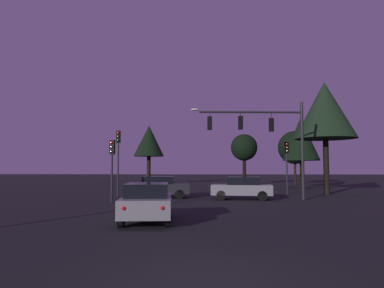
{
  "coord_description": "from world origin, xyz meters",
  "views": [
    {
      "loc": [
        0.02,
        -6.42,
        2.13
      ],
      "look_at": [
        -0.93,
        17.03,
        3.74
      ],
      "focal_mm": 32.59,
      "sensor_mm": 36.0,
      "label": 1
    }
  ],
  "objects_px": {
    "tree_behind_sign": "(301,139)",
    "traffic_light_median": "(287,157)",
    "traffic_light_corner_right": "(112,158)",
    "tree_right_cluster": "(149,141)",
    "tree_lot_edge": "(325,111)",
    "traffic_light_corner_left": "(118,150)",
    "car_crossing_left": "(160,187)",
    "car_nearside_lane": "(147,202)",
    "tree_center_horizon": "(244,148)",
    "tree_left_far": "(295,148)",
    "traffic_signal_mast_arm": "(265,131)",
    "car_crossing_right": "(242,188)"
  },
  "relations": [
    {
      "from": "tree_right_cluster",
      "to": "tree_behind_sign",
      "type": "bearing_deg",
      "value": -28.95
    },
    {
      "from": "traffic_signal_mast_arm",
      "to": "tree_lot_edge",
      "type": "height_order",
      "value": "tree_lot_edge"
    },
    {
      "from": "tree_center_horizon",
      "to": "tree_lot_edge",
      "type": "relative_size",
      "value": 0.7
    },
    {
      "from": "traffic_signal_mast_arm",
      "to": "traffic_light_corner_right",
      "type": "distance_m",
      "value": 10.16
    },
    {
      "from": "traffic_signal_mast_arm",
      "to": "traffic_light_corner_left",
      "type": "bearing_deg",
      "value": 168.27
    },
    {
      "from": "tree_behind_sign",
      "to": "tree_left_far",
      "type": "distance_m",
      "value": 8.69
    },
    {
      "from": "car_crossing_left",
      "to": "tree_right_cluster",
      "type": "distance_m",
      "value": 21.73
    },
    {
      "from": "traffic_light_corner_left",
      "to": "tree_left_far",
      "type": "bearing_deg",
      "value": 46.88
    },
    {
      "from": "traffic_light_corner_right",
      "to": "car_crossing_right",
      "type": "xyz_separation_m",
      "value": [
        8.26,
        2.31,
        -1.96
      ]
    },
    {
      "from": "tree_behind_sign",
      "to": "traffic_light_median",
      "type": "bearing_deg",
      "value": -112.91
    },
    {
      "from": "traffic_light_corner_left",
      "to": "car_crossing_left",
      "type": "xyz_separation_m",
      "value": [
        3.23,
        -0.82,
        -2.64
      ]
    },
    {
      "from": "traffic_signal_mast_arm",
      "to": "tree_right_cluster",
      "type": "bearing_deg",
      "value": 117.45
    },
    {
      "from": "tree_lot_edge",
      "to": "traffic_light_corner_right",
      "type": "bearing_deg",
      "value": -156.15
    },
    {
      "from": "traffic_light_corner_right",
      "to": "tree_behind_sign",
      "type": "height_order",
      "value": "tree_behind_sign"
    },
    {
      "from": "traffic_light_median",
      "to": "car_nearside_lane",
      "type": "relative_size",
      "value": 1.02
    },
    {
      "from": "car_nearside_lane",
      "to": "tree_left_far",
      "type": "bearing_deg",
      "value": 66.17
    },
    {
      "from": "traffic_light_median",
      "to": "tree_lot_edge",
      "type": "xyz_separation_m",
      "value": [
        3.09,
        -0.11,
        3.75
      ]
    },
    {
      "from": "traffic_light_corner_right",
      "to": "traffic_light_median",
      "type": "distance_m",
      "value": 14.15
    },
    {
      "from": "car_crossing_left",
      "to": "tree_left_far",
      "type": "bearing_deg",
      "value": 53.72
    },
    {
      "from": "car_crossing_left",
      "to": "traffic_light_corner_left",
      "type": "bearing_deg",
      "value": 165.79
    },
    {
      "from": "traffic_light_median",
      "to": "car_nearside_lane",
      "type": "xyz_separation_m",
      "value": [
        -8.82,
        -14.52,
        -2.19
      ]
    },
    {
      "from": "car_crossing_right",
      "to": "tree_lot_edge",
      "type": "distance_m",
      "value": 10.34
    },
    {
      "from": "car_nearside_lane",
      "to": "tree_center_horizon",
      "type": "xyz_separation_m",
      "value": [
        7.06,
        29.58,
        3.82
      ]
    },
    {
      "from": "traffic_light_corner_left",
      "to": "traffic_light_corner_right",
      "type": "bearing_deg",
      "value": -80.81
    },
    {
      "from": "car_nearside_lane",
      "to": "traffic_light_corner_left",
      "type": "bearing_deg",
      "value": 109.61
    },
    {
      "from": "tree_right_cluster",
      "to": "traffic_signal_mast_arm",
      "type": "bearing_deg",
      "value": -62.55
    },
    {
      "from": "traffic_light_corner_right",
      "to": "tree_right_cluster",
      "type": "height_order",
      "value": "tree_right_cluster"
    },
    {
      "from": "traffic_signal_mast_arm",
      "to": "traffic_light_corner_left",
      "type": "xyz_separation_m",
      "value": [
        -10.47,
        2.17,
        -1.14
      ]
    },
    {
      "from": "traffic_light_median",
      "to": "tree_lot_edge",
      "type": "height_order",
      "value": "tree_lot_edge"
    },
    {
      "from": "tree_center_horizon",
      "to": "car_crossing_right",
      "type": "bearing_deg",
      "value": -96.69
    },
    {
      "from": "tree_left_far",
      "to": "tree_center_horizon",
      "type": "relative_size",
      "value": 1.08
    },
    {
      "from": "tree_left_far",
      "to": "tree_behind_sign",
      "type": "bearing_deg",
      "value": -100.06
    },
    {
      "from": "tree_center_horizon",
      "to": "tree_lot_edge",
      "type": "distance_m",
      "value": 16.06
    },
    {
      "from": "traffic_signal_mast_arm",
      "to": "traffic_light_corner_right",
      "type": "height_order",
      "value": "traffic_signal_mast_arm"
    },
    {
      "from": "car_nearside_lane",
      "to": "tree_right_cluster",
      "type": "height_order",
      "value": "tree_right_cluster"
    },
    {
      "from": "traffic_light_corner_left",
      "to": "tree_left_far",
      "type": "xyz_separation_m",
      "value": [
        17.75,
        18.95,
        1.25
      ]
    },
    {
      "from": "car_crossing_left",
      "to": "tree_lot_edge",
      "type": "xyz_separation_m",
      "value": [
        12.86,
        3.48,
        5.94
      ]
    },
    {
      "from": "traffic_light_median",
      "to": "car_crossing_left",
      "type": "bearing_deg",
      "value": -159.82
    },
    {
      "from": "traffic_signal_mast_arm",
      "to": "traffic_light_corner_left",
      "type": "height_order",
      "value": "traffic_signal_mast_arm"
    },
    {
      "from": "traffic_light_corner_left",
      "to": "car_crossing_left",
      "type": "bearing_deg",
      "value": -14.21
    },
    {
      "from": "traffic_light_corner_right",
      "to": "car_crossing_left",
      "type": "xyz_separation_m",
      "value": [
        2.56,
        3.33,
        -1.96
      ]
    },
    {
      "from": "car_crossing_right",
      "to": "car_nearside_lane",
      "type": "bearing_deg",
      "value": -115.61
    },
    {
      "from": "car_crossing_left",
      "to": "tree_center_horizon",
      "type": "height_order",
      "value": "tree_center_horizon"
    },
    {
      "from": "traffic_signal_mast_arm",
      "to": "tree_lot_edge",
      "type": "bearing_deg",
      "value": 40.7
    },
    {
      "from": "traffic_signal_mast_arm",
      "to": "tree_center_horizon",
      "type": "bearing_deg",
      "value": 87.79
    },
    {
      "from": "car_nearside_lane",
      "to": "tree_center_horizon",
      "type": "height_order",
      "value": "tree_center_horizon"
    },
    {
      "from": "traffic_light_median",
      "to": "tree_behind_sign",
      "type": "height_order",
      "value": "tree_behind_sign"
    },
    {
      "from": "tree_center_horizon",
      "to": "traffic_light_median",
      "type": "bearing_deg",
      "value": -83.31
    },
    {
      "from": "traffic_light_median",
      "to": "traffic_light_corner_left",
      "type": "bearing_deg",
      "value": -167.96
    },
    {
      "from": "tree_left_far",
      "to": "car_crossing_left",
      "type": "bearing_deg",
      "value": -126.28
    }
  ]
}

